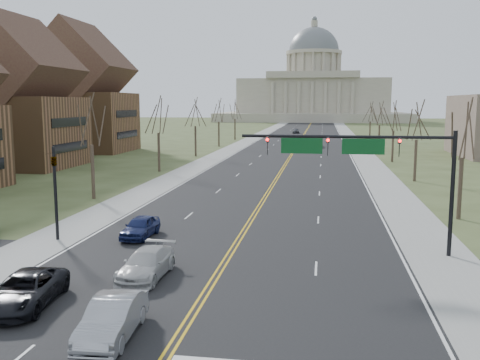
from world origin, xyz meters
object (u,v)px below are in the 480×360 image
(car_sb_inner_second, at_px, (146,264))
(car_sb_outer_second, at_px, (140,227))
(signal_mast, at_px, (362,155))
(car_sb_outer_lead, at_px, (24,290))
(car_far_sb, at_px, (296,131))
(car_sb_inner_lead, at_px, (112,318))
(signal_left, at_px, (55,183))
(car_far_nb, at_px, (313,143))

(car_sb_inner_second, relative_size, car_sb_outer_second, 1.18)
(signal_mast, xyz_separation_m, car_sb_outer_lead, (-14.80, -10.83, -5.03))
(car_far_sb, bearing_deg, signal_mast, -92.77)
(signal_mast, xyz_separation_m, car_sb_outer_second, (-13.89, 1.43, -5.05))
(car_sb_inner_lead, xyz_separation_m, car_sb_outer_second, (-4.04, 14.64, -0.05))
(signal_left, distance_m, car_far_sb, 124.41)
(car_far_nb, bearing_deg, car_sb_inner_second, 86.91)
(signal_mast, distance_m, car_sb_inner_lead, 17.22)
(signal_left, distance_m, car_sb_inner_lead, 16.31)
(signal_mast, xyz_separation_m, car_far_sb, (-10.00, 124.06, -4.99))
(signal_mast, distance_m, car_sb_outer_second, 14.85)
(signal_left, bearing_deg, car_far_nb, 79.12)
(car_sb_outer_lead, distance_m, car_far_sb, 134.98)
(car_sb_outer_second, bearing_deg, car_far_nb, 84.54)
(car_far_sb, bearing_deg, car_sb_inner_lead, -97.31)
(car_sb_outer_second, height_order, car_far_sb, car_far_sb)
(car_sb_outer_second, bearing_deg, car_sb_inner_lead, -72.71)
(car_sb_inner_second, xyz_separation_m, car_far_sb, (0.87, 130.38, 0.06))
(car_sb_inner_lead, relative_size, car_sb_outer_lead, 0.88)
(signal_left, relative_size, car_sb_inner_lead, 1.32)
(signal_mast, xyz_separation_m, car_sb_inner_second, (-10.87, -6.32, -5.05))
(signal_mast, distance_m, car_far_sb, 124.56)
(car_far_sb, bearing_deg, car_far_nb, -90.35)
(car_sb_inner_lead, bearing_deg, car_far_sb, 86.49)
(car_sb_inner_second, height_order, car_far_nb, car_far_nb)
(signal_mast, height_order, car_sb_outer_lead, signal_mast)
(signal_mast, height_order, car_sb_inner_lead, signal_mast)
(signal_mast, bearing_deg, car_sb_inner_lead, -126.71)
(car_sb_inner_lead, xyz_separation_m, car_sb_inner_second, (-1.02, 6.89, -0.05))
(car_sb_outer_second, height_order, car_far_nb, car_far_nb)
(car_sb_outer_second, bearing_deg, car_sb_outer_lead, -92.39)
(signal_left, bearing_deg, car_far_sb, 85.88)
(car_sb_inner_second, distance_m, car_sb_outer_second, 8.32)
(car_sb_outer_lead, bearing_deg, car_sb_outer_second, 79.24)
(car_sb_inner_lead, xyz_separation_m, car_far_nb, (5.68, 90.02, 0.08))
(car_sb_inner_second, xyz_separation_m, car_far_nb, (6.69, 83.13, 0.13))
(car_far_nb, height_order, car_far_sb, car_far_nb)
(car_far_nb, xyz_separation_m, car_far_sb, (-5.82, 47.25, -0.07))
(car_far_sb, bearing_deg, car_sb_outer_second, -99.19)
(car_sb_outer_lead, bearing_deg, signal_mast, 29.70)
(signal_mast, relative_size, signal_left, 2.02)
(car_far_nb, bearing_deg, signal_mast, 94.62)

